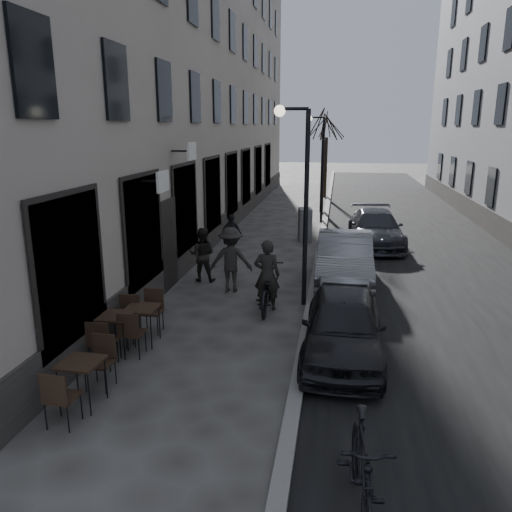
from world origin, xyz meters
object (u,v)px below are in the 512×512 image
(pedestrian_far, at_px, (231,235))
(car_near, at_px, (343,325))
(streetlamp_far, at_px, (319,157))
(bicycle, at_px, (267,288))
(bistro_set_b, at_px, (116,330))
(bistro_set_a, at_px, (82,379))
(moped, at_px, (362,470))
(streetlamp_near, at_px, (300,185))
(bistro_set_c, at_px, (142,321))
(pedestrian_near, at_px, (202,255))
(pedestrian_mid, at_px, (231,260))
(tree_far, at_px, (327,125))
(tree_near, at_px, (324,125))
(car_mid, at_px, (344,259))
(utility_cabinet, at_px, (305,225))
(car_far, at_px, (376,228))

(pedestrian_far, bearing_deg, car_near, -107.50)
(streetlamp_far, xyz_separation_m, bicycle, (-0.75, -12.49, -2.60))
(car_near, bearing_deg, bistro_set_b, -171.39)
(bistro_set_a, xyz_separation_m, moped, (4.52, -1.76, 0.13))
(streetlamp_near, distance_m, moped, 7.87)
(streetlamp_near, xyz_separation_m, bistro_set_b, (-3.47, -3.57, -2.65))
(bistro_set_c, relative_size, pedestrian_near, 1.01)
(pedestrian_mid, bearing_deg, tree_far, -101.60)
(bistro_set_b, height_order, car_near, car_near)
(tree_near, height_order, pedestrian_near, tree_near)
(bicycle, xyz_separation_m, car_near, (1.92, -2.47, 0.12))
(streetlamp_near, distance_m, car_mid, 3.41)
(streetlamp_far, distance_m, utility_cabinet, 5.00)
(bistro_set_b, distance_m, pedestrian_far, 8.36)
(utility_cabinet, xyz_separation_m, moped, (1.71, -15.01, -0.04))
(pedestrian_far, bearing_deg, tree_near, 29.39)
(bistro_set_c, height_order, car_mid, car_mid)
(pedestrian_near, bearing_deg, pedestrian_far, -96.80)
(car_mid, bearing_deg, streetlamp_far, 96.89)
(streetlamp_far, bearing_deg, moped, -85.94)
(bistro_set_b, bearing_deg, pedestrian_mid, 69.14)
(car_far, bearing_deg, streetlamp_far, 114.81)
(streetlamp_far, xyz_separation_m, bistro_set_b, (-3.47, -15.57, -2.65))
(car_near, bearing_deg, bistro_set_c, -178.01)
(bistro_set_c, xyz_separation_m, pedestrian_far, (0.28, 7.79, 0.26))
(streetlamp_far, distance_m, bistro_set_a, 18.04)
(car_mid, bearing_deg, car_near, -90.67)
(pedestrian_mid, height_order, car_mid, pedestrian_mid)
(tree_far, height_order, car_near, tree_far)
(bistro_set_c, relative_size, pedestrian_far, 1.09)
(bistro_set_b, height_order, moped, moped)
(streetlamp_far, distance_m, tree_far, 9.12)
(tree_far, height_order, bicycle, tree_far)
(streetlamp_near, height_order, streetlamp_far, same)
(bistro_set_b, bearing_deg, car_mid, 48.62)
(streetlamp_near, height_order, pedestrian_near, streetlamp_near)
(utility_cabinet, bearing_deg, bicycle, -103.10)
(streetlamp_near, relative_size, pedestrian_far, 3.32)
(bistro_set_c, xyz_separation_m, utility_cabinet, (2.77, 10.71, 0.16))
(streetlamp_far, distance_m, car_mid, 10.27)
(utility_cabinet, distance_m, pedestrian_far, 3.83)
(streetlamp_far, height_order, car_far, streetlamp_far)
(bistro_set_c, height_order, car_near, car_near)
(bicycle, relative_size, car_mid, 0.47)
(tree_near, xyz_separation_m, bistro_set_b, (-3.54, -18.57, -4.15))
(pedestrian_mid, bearing_deg, streetlamp_far, -105.77)
(bistro_set_a, distance_m, pedestrian_near, 7.17)
(pedestrian_near, bearing_deg, car_mid, -176.42)
(streetlamp_far, relative_size, bistro_set_c, 3.04)
(streetlamp_near, height_order, bistro_set_c, streetlamp_near)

